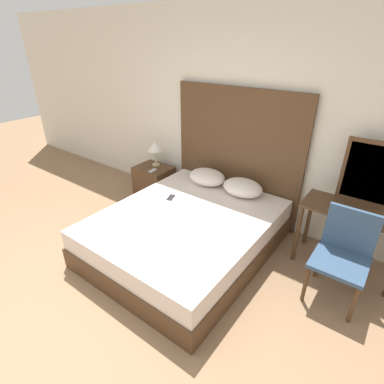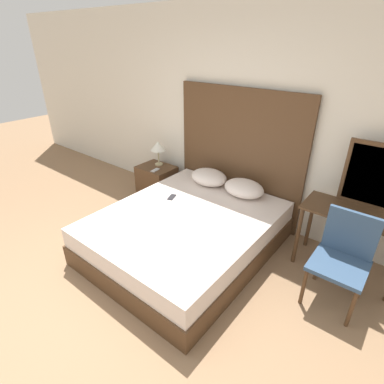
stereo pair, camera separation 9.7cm
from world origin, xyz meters
The scene contains 13 objects.
ground_plane centered at (0.00, 0.00, 0.00)m, with size 16.00×16.00×0.00m, color #8C6B4C.
wall_back centered at (0.00, 2.69, 1.35)m, with size 10.00×0.06×2.70m.
bed centered at (0.10, 1.53, 0.24)m, with size 1.75×2.14×0.48m.
headboard centered at (0.10, 2.62, 0.87)m, with size 1.84×0.05×1.75m.
pillow_left centered at (-0.17, 2.34, 0.58)m, with size 0.52×0.40×0.21m.
pillow_right centered at (0.37, 2.34, 0.58)m, with size 0.52×0.40×0.21m.
phone_on_bed centered at (-0.31, 1.73, 0.48)m, with size 0.12×0.16×0.01m.
nightstand centered at (-1.16, 2.32, 0.24)m, with size 0.55×0.44×0.49m.
table_lamp centered at (-1.18, 2.40, 0.78)m, with size 0.24×0.24×0.38m.
phone_on_nightstand centered at (-1.07, 2.21, 0.49)m, with size 0.09×0.16×0.01m.
vanity_desk centered at (1.67, 2.30, 0.60)m, with size 1.01×0.47×0.73m.
vanity_mirror centered at (1.67, 2.51, 1.06)m, with size 0.50×0.03×0.67m.
chair centered at (1.70, 1.86, 0.51)m, with size 0.48×0.47×0.90m.
Camera 1 is at (1.89, -0.77, 2.28)m, focal length 28.00 mm.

